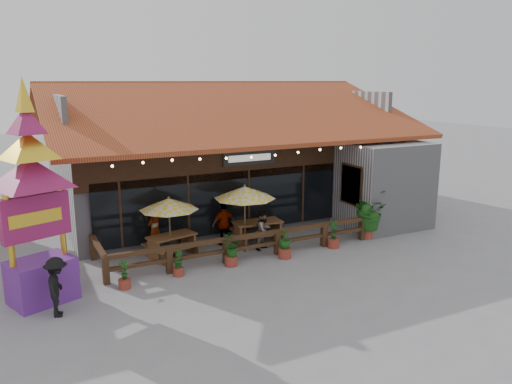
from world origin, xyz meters
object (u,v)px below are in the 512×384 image
umbrella_right (245,193)px  thai_sign_tower (32,179)px  picnic_table_left (172,242)px  picnic_table_right (257,228)px  pedestrian (57,287)px  umbrella_left (169,204)px  tropical_plant (369,211)px

umbrella_right → thai_sign_tower: 7.40m
picnic_table_left → picnic_table_right: 3.38m
picnic_table_left → pedestrian: size_ratio=1.22×
umbrella_left → picnic_table_right: bearing=-0.1°
picnic_table_right → pedestrian: size_ratio=1.21×
umbrella_left → pedestrian: umbrella_left is taller
umbrella_left → thai_sign_tower: size_ratio=0.40×
umbrella_right → thai_sign_tower: bearing=-167.3°
umbrella_right → pedestrian: umbrella_right is taller
thai_sign_tower → tropical_plant: (11.92, 0.48, -2.44)m
pedestrian → picnic_table_left: bearing=-43.0°
picnic_table_right → pedestrian: 8.03m
umbrella_right → picnic_table_right: umbrella_right is taller
umbrella_right → thai_sign_tower: thai_sign_tower is taller
umbrella_right → tropical_plant: bearing=-13.0°
umbrella_right → umbrella_left: bearing=174.3°
thai_sign_tower → umbrella_left: bearing=23.5°
umbrella_right → picnic_table_right: 1.68m
picnic_table_left → thai_sign_tower: size_ratio=0.30×
pedestrian → tropical_plant: bearing=-71.9°
tropical_plant → pedestrian: (-11.62, -1.64, -0.29)m
umbrella_left → umbrella_right: size_ratio=0.97×
picnic_table_left → umbrella_left: bearing=-168.0°
picnic_table_right → thai_sign_tower: thai_sign_tower is taller
tropical_plant → umbrella_left: bearing=169.6°
thai_sign_tower → tropical_plant: 12.18m
picnic_table_left → tropical_plant: bearing=-10.5°
umbrella_left → picnic_table_left: (0.06, 0.01, -1.38)m
picnic_table_right → umbrella_right: bearing=-157.4°
tropical_plant → umbrella_right: bearing=167.0°
tropical_plant → picnic_table_right: bearing=161.6°
umbrella_right → picnic_table_left: bearing=173.9°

